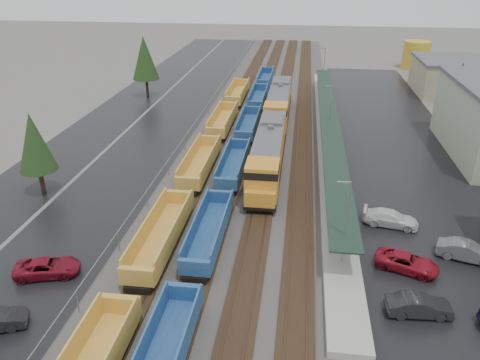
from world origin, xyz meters
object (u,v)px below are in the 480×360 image
object	(u,v)px
well_string_yellow	(184,194)
parked_car_east_c	(391,218)
parked_car_east_e	(467,252)
storage_tank	(416,55)
parked_car_west_c	(48,268)
parked_car_east_b	(407,262)
well_string_blue	(234,165)
parked_car_east_a	(419,306)
locomotive_lead	(268,154)
locomotive_trail	(279,104)

from	to	relation	value
well_string_yellow	parked_car_east_c	bearing A→B (deg)	-4.30
parked_car_east_c	parked_car_east_e	size ratio (longest dim) A/B	1.07
storage_tank	parked_car_west_c	size ratio (longest dim) A/B	1.21
well_string_yellow	parked_car_east_e	bearing A→B (deg)	-14.09
parked_car_west_c	parked_car_east_b	distance (m)	29.16
well_string_blue	parked_car_east_a	world-z (taller)	well_string_blue
well_string_blue	parked_car_west_c	bearing A→B (deg)	-119.15
storage_tank	parked_car_east_a	distance (m)	89.19
parked_car_east_b	parked_car_east_e	world-z (taller)	parked_car_east_e
parked_car_west_c	well_string_blue	bearing A→B (deg)	-45.08
well_string_blue	well_string_yellow	bearing A→B (deg)	-115.88
locomotive_lead	well_string_yellow	xyz separation A→B (m)	(-8.00, -8.50, -1.42)
storage_tank	well_string_yellow	bearing A→B (deg)	-117.00
locomotive_trail	parked_car_east_c	bearing A→B (deg)	-67.95
parked_car_east_a	parked_car_east_e	size ratio (longest dim) A/B	0.96
parked_car_east_b	parked_car_east_a	bearing A→B (deg)	-161.18
locomotive_lead	parked_car_west_c	bearing A→B (deg)	-126.31
parked_car_west_c	storage_tank	bearing A→B (deg)	-43.58
locomotive_lead	parked_car_east_a	world-z (taller)	locomotive_lead
well_string_blue	storage_tank	bearing A→B (deg)	62.86
parked_car_east_a	parked_car_west_c	bearing A→B (deg)	83.87
well_string_blue	storage_tank	world-z (taller)	storage_tank
parked_car_east_c	parked_car_east_e	xyz separation A→B (m)	(5.54, -5.00, 0.05)
locomotive_trail	storage_tank	bearing A→B (deg)	56.19
locomotive_trail	well_string_blue	world-z (taller)	locomotive_trail
locomotive_lead	storage_tank	size ratio (longest dim) A/B	3.58
well_string_yellow	well_string_blue	bearing A→B (deg)	64.12
parked_car_west_c	parked_car_east_c	xyz separation A→B (m)	(28.59, 11.74, 0.04)
locomotive_lead	locomotive_trail	xyz separation A→B (m)	(0.00, 21.00, 0.00)
parked_car_west_c	parked_car_east_c	bearing A→B (deg)	-83.60
locomotive_trail	storage_tank	size ratio (longest dim) A/B	3.58
parked_car_east_c	locomotive_trail	bearing A→B (deg)	33.26
parked_car_east_b	parked_car_east_c	size ratio (longest dim) A/B	0.98
parked_car_east_c	parked_car_east_a	bearing A→B (deg)	-168.44
storage_tank	parked_car_east_e	world-z (taller)	storage_tank
locomotive_lead	parked_car_east_c	bearing A→B (deg)	-38.62
well_string_yellow	well_string_blue	world-z (taller)	well_string_yellow
parked_car_west_c	parked_car_east_b	size ratio (longest dim) A/B	1.01
parked_car_east_a	parked_car_east_b	xyz separation A→B (m)	(0.14, 5.47, -0.06)
locomotive_lead	storage_tank	xyz separation A→B (m)	(29.41, 64.91, 0.46)
parked_car_east_a	parked_car_east_b	world-z (taller)	parked_car_east_a
parked_car_east_a	parked_car_east_e	world-z (taller)	parked_car_east_e
parked_car_east_c	locomotive_lead	bearing A→B (deg)	62.59
well_string_blue	parked_car_east_e	distance (m)	26.61
locomotive_lead	parked_car_west_c	distance (m)	27.11
well_string_yellow	parked_car_east_a	size ratio (longest dim) A/B	20.41
locomotive_lead	storage_tank	world-z (taller)	storage_tank
parked_car_east_e	locomotive_trail	bearing A→B (deg)	43.83
parked_car_east_e	storage_tank	bearing A→B (deg)	9.11
locomotive_lead	parked_car_east_a	xyz separation A→B (m)	(12.65, -22.66, -1.87)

